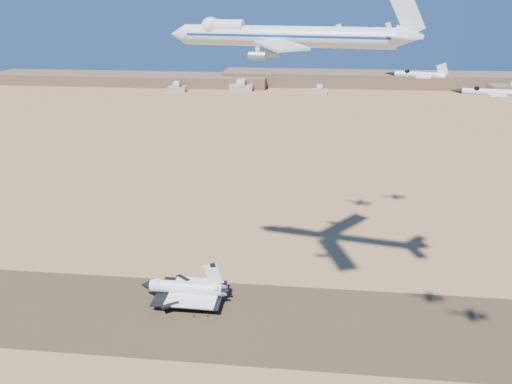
# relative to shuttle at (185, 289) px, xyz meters

# --- Properties ---
(ground) EXTENTS (1200.00, 1200.00, 0.00)m
(ground) POSITION_rel_shuttle_xyz_m (18.17, -11.38, -4.67)
(ground) COLOR #A37548
(ground) RESTS_ON ground
(runway) EXTENTS (600.00, 50.00, 0.06)m
(runway) POSITION_rel_shuttle_xyz_m (18.17, -11.38, -4.64)
(runway) COLOR #4A3525
(runway) RESTS_ON ground
(ridgeline) EXTENTS (960.00, 90.00, 18.00)m
(ridgeline) POSITION_rel_shuttle_xyz_m (83.49, 515.93, 2.96)
(ridgeline) COLOR brown
(ridgeline) RESTS_ON ground
(hangars) EXTENTS (200.50, 29.50, 30.00)m
(hangars) POSITION_rel_shuttle_xyz_m (-45.83, 467.06, 0.16)
(hangars) COLOR #BAB5A5
(hangars) RESTS_ON ground
(shuttle) EXTENTS (35.14, 21.60, 17.36)m
(shuttle) POSITION_rel_shuttle_xyz_m (0.00, 0.00, 0.00)
(shuttle) COLOR white
(shuttle) RESTS_ON runway
(carrier_747) EXTENTS (85.87, 65.28, 21.31)m
(carrier_747) POSITION_rel_shuttle_xyz_m (35.01, 7.12, 96.15)
(carrier_747) COLOR white
(crew_a) EXTENTS (0.45, 0.66, 1.77)m
(crew_a) POSITION_rel_shuttle_xyz_m (5.83, -11.93, -3.72)
(crew_a) COLOR #C5390B
(crew_a) RESTS_ON runway
(crew_b) EXTENTS (0.64, 0.87, 1.61)m
(crew_b) POSITION_rel_shuttle_xyz_m (11.05, -10.98, -3.80)
(crew_b) COLOR #C5390B
(crew_b) RESTS_ON runway
(crew_c) EXTENTS (1.18, 1.02, 1.79)m
(crew_c) POSITION_rel_shuttle_xyz_m (8.23, -7.46, -3.71)
(crew_c) COLOR #C5390B
(crew_c) RESTS_ON runway
(chase_jet_a) EXTENTS (14.57, 8.32, 3.68)m
(chase_jet_a) POSITION_rel_shuttle_xyz_m (72.06, -40.80, 90.97)
(chase_jet_a) COLOR white
(chase_jet_b) EXTENTS (15.27, 8.50, 3.82)m
(chase_jet_b) POSITION_rel_shuttle_xyz_m (85.80, -50.65, 88.77)
(chase_jet_b) COLOR white
(chase_jet_e) EXTENTS (16.14, 9.46, 4.12)m
(chase_jet_e) POSITION_rel_shuttle_xyz_m (51.63, 54.75, 94.84)
(chase_jet_e) COLOR white
(chase_jet_f) EXTENTS (14.96, 7.89, 3.73)m
(chase_jet_f) POSITION_rel_shuttle_xyz_m (73.68, 65.60, 95.32)
(chase_jet_f) COLOR white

